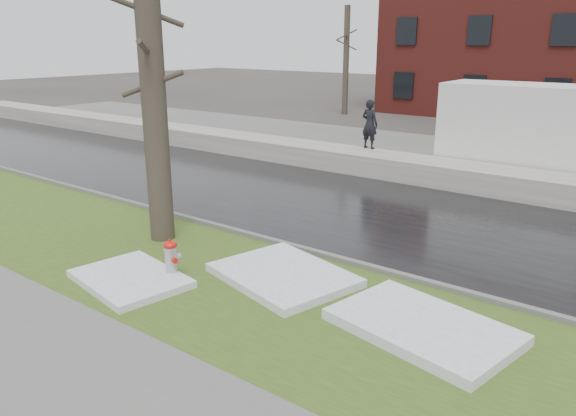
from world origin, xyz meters
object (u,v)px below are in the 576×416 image
Objects in this scene: fire_hydrant at (171,258)px; tree at (153,87)px; box_truck at (555,133)px; worker at (370,124)px.

tree is (-1.96, 1.44, 3.07)m from fire_hydrant.
worker is (-5.85, -1.45, -0.05)m from box_truck.
box_truck is 5.43× the size of worker.
tree reaches higher than worker.
fire_hydrant is at bearing -108.45° from box_truck.
box_truck reaches higher than worker.
box_truck is at bearing 61.74° from tree.
tree reaches higher than box_truck.
tree is at bearing 94.99° from worker.
worker is (-1.87, 11.05, 1.16)m from fire_hydrant.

